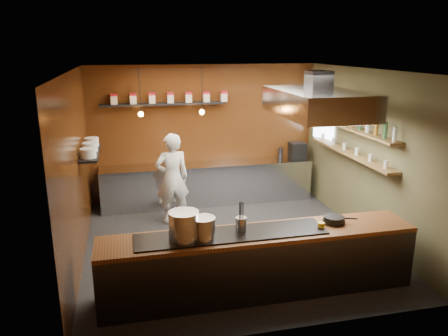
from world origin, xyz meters
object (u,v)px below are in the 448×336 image
object	(u,v)px
extractor_hood	(317,103)
stockpot_large	(184,226)
chef	(172,179)
stockpot_small	(203,228)
espresso_machine	(297,150)

from	to	relation	value
extractor_hood	stockpot_large	xyz separation A→B (m)	(-2.35, -1.25, -1.37)
stockpot_large	chef	xyz separation A→B (m)	(0.17, 2.90, -0.24)
extractor_hood	stockpot_small	distance (m)	2.84
extractor_hood	stockpot_large	bearing A→B (deg)	-152.03
stockpot_small	stockpot_large	bearing A→B (deg)	171.99
stockpot_small	espresso_machine	xyz separation A→B (m)	(2.90, 3.92, -0.01)
extractor_hood	stockpot_large	world-z (taller)	extractor_hood
stockpot_small	chef	xyz separation A→B (m)	(-0.08, 2.94, -0.19)
stockpot_large	extractor_hood	bearing A→B (deg)	27.97
stockpot_large	espresso_machine	size ratio (longest dim) A/B	1.12
extractor_hood	espresso_machine	distance (m)	3.10
espresso_machine	stockpot_small	bearing A→B (deg)	-122.46
stockpot_small	chef	bearing A→B (deg)	91.63
espresso_machine	chef	world-z (taller)	chef
stockpot_large	chef	bearing A→B (deg)	86.68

